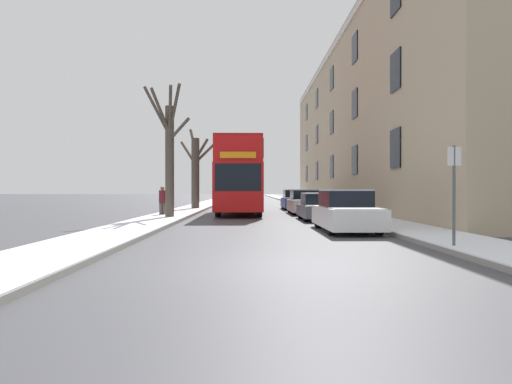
{
  "coord_description": "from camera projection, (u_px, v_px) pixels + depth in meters",
  "views": [
    {
      "loc": [
        -0.72,
        -8.66,
        1.46
      ],
      "look_at": [
        -0.34,
        14.22,
        1.37
      ],
      "focal_mm": 32.0,
      "sensor_mm": 36.0,
      "label": 1
    }
  ],
  "objects": [
    {
      "name": "terrace_facade_right",
      "position": [
        388.0,
        126.0,
        36.74
      ],
      "size": [
        9.1,
        45.24,
        13.26
      ],
      "color": "tan",
      "rests_on": "ground"
    },
    {
      "name": "double_decker_bus",
      "position": [
        240.0,
        174.0,
        28.01
      ],
      "size": [
        2.63,
        10.31,
        4.35
      ],
      "color": "red",
      "rests_on": "ground"
    },
    {
      "name": "sidewalk_right",
      "position": [
        290.0,
        200.0,
        61.76
      ],
      "size": [
        2.21,
        130.0,
        0.16
      ],
      "color": "gray",
      "rests_on": "ground"
    },
    {
      "name": "bare_tree_left_1",
      "position": [
        196.0,
        169.0,
        33.28
      ],
      "size": [
        3.0,
        2.53,
        6.11
      ],
      "color": "#4C4238",
      "rests_on": "ground"
    },
    {
      "name": "pedestrian_left_sidewalk",
      "position": [
        162.0,
        200.0,
        24.34
      ],
      "size": [
        0.36,
        0.36,
        1.67
      ],
      "rotation": [
        0.0,
        0.0,
        3.42
      ],
      "color": "#4C4742",
      "rests_on": "ground"
    },
    {
      "name": "parked_car_0",
      "position": [
        346.0,
        212.0,
        16.15
      ],
      "size": [
        1.79,
        4.59,
        1.48
      ],
      "color": "silver",
      "rests_on": "ground"
    },
    {
      "name": "oncoming_van",
      "position": [
        242.0,
        192.0,
        47.3
      ],
      "size": [
        2.03,
        4.96,
        2.41
      ],
      "color": "#9EA3AD",
      "rests_on": "ground"
    },
    {
      "name": "parked_car_3",
      "position": [
        294.0,
        200.0,
        34.33
      ],
      "size": [
        1.74,
        4.59,
        1.5
      ],
      "color": "navy",
      "rests_on": "ground"
    },
    {
      "name": "parked_car_2",
      "position": [
        305.0,
        203.0,
        27.84
      ],
      "size": [
        1.85,
        4.52,
        1.5
      ],
      "color": "silver",
      "rests_on": "ground"
    },
    {
      "name": "parked_car_1",
      "position": [
        319.0,
        207.0,
        22.13
      ],
      "size": [
        1.82,
        3.91,
        1.33
      ],
      "color": "#474C56",
      "rests_on": "ground"
    },
    {
      "name": "bare_tree_left_0",
      "position": [
        169.0,
        153.0,
        22.29
      ],
      "size": [
        2.44,
        1.51,
        6.57
      ],
      "color": "#4C4238",
      "rests_on": "ground"
    },
    {
      "name": "ground_plane",
      "position": [
        286.0,
        267.0,
        8.68
      ],
      "size": [
        320.0,
        320.0,
        0.0
      ],
      "primitive_type": "plane",
      "color": "#424247"
    },
    {
      "name": "sidewalk_left",
      "position": [
        217.0,
        200.0,
        61.59
      ],
      "size": [
        2.21,
        130.0,
        0.16
      ],
      "color": "gray",
      "rests_on": "ground"
    },
    {
      "name": "street_sign_post",
      "position": [
        454.0,
        191.0,
        10.68
      ],
      "size": [
        0.32,
        0.07,
        2.5
      ],
      "color": "#4C4F54",
      "rests_on": "ground"
    }
  ]
}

